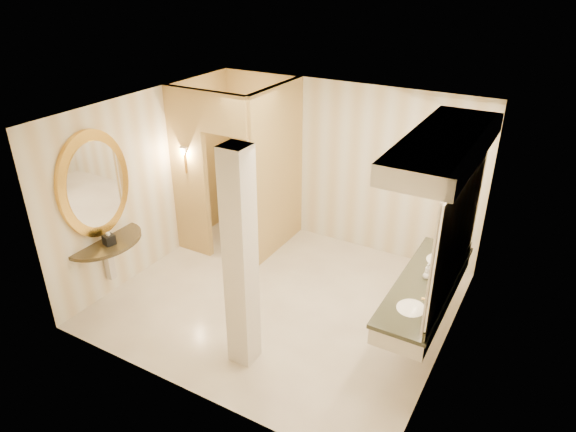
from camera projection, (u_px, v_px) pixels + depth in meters
name	position (u px, v px, depth m)	size (l,w,h in m)	color
floor	(281.00, 299.00, 7.30)	(4.50, 4.50, 0.00)	silver
ceiling	(280.00, 113.00, 6.09)	(4.50, 4.50, 0.00)	white
wall_back	(343.00, 166.00, 8.25)	(4.50, 0.02, 2.70)	silver
wall_front	(180.00, 292.00, 5.14)	(4.50, 0.02, 2.70)	silver
wall_left	(151.00, 181.00, 7.68)	(0.02, 4.00, 2.70)	silver
wall_right	(455.00, 259.00, 5.70)	(0.02, 4.00, 2.70)	silver
toilet_closet	(250.00, 172.00, 7.92)	(1.50, 1.55, 2.70)	tan
wall_sconce	(184.00, 152.00, 7.70)	(0.14, 0.14, 0.42)	gold
vanity	(437.00, 227.00, 5.78)	(0.75, 2.36, 2.09)	beige
console_shelf	(98.00, 208.00, 6.85)	(1.13, 1.13, 2.02)	black
pillar	(241.00, 262.00, 5.64)	(0.29, 0.29, 2.70)	beige
tissue_box	(109.00, 240.00, 6.92)	(0.14, 0.14, 0.14)	black
toilet	(253.00, 219.00, 8.77)	(0.40, 0.70, 0.71)	white
soap_bottle_a	(435.00, 264.00, 6.36)	(0.06, 0.07, 0.14)	beige
soap_bottle_b	(427.00, 275.00, 6.17)	(0.09, 0.09, 0.11)	silver
soap_bottle_c	(428.00, 271.00, 6.17)	(0.08, 0.08, 0.20)	#C6B28C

